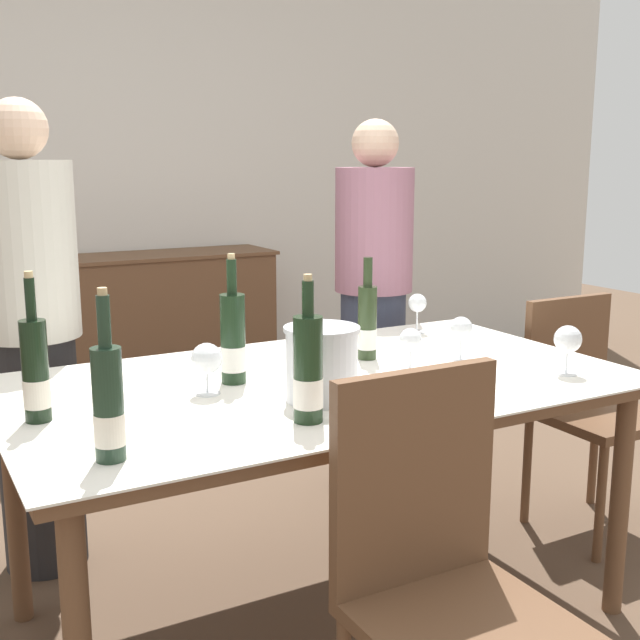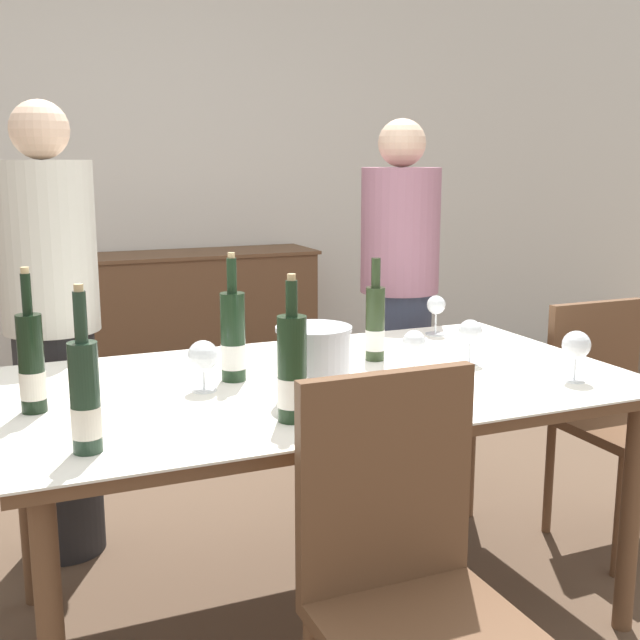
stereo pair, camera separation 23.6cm
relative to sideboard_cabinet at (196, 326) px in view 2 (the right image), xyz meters
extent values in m
plane|color=brown|center=(-0.25, -2.47, -0.44)|extent=(12.00, 12.00, 0.00)
cube|color=silver|center=(-0.25, 0.29, 0.96)|extent=(8.00, 0.10, 2.80)
cube|color=brown|center=(0.00, 0.00, -0.01)|extent=(1.40, 0.44, 0.86)
cube|color=brown|center=(0.00, 0.00, 0.43)|extent=(1.44, 0.46, 0.02)
cylinder|color=brown|center=(0.58, -2.90, -0.08)|extent=(0.06, 0.06, 0.73)
cylinder|color=brown|center=(-1.07, -2.04, -0.08)|extent=(0.06, 0.06, 0.73)
cylinder|color=brown|center=(0.58, -2.04, -0.08)|extent=(0.06, 0.06, 0.73)
cube|color=brown|center=(-0.25, -2.47, 0.31)|extent=(1.82, 1.03, 0.04)
cube|color=white|center=(-0.25, -2.47, 0.33)|extent=(1.85, 1.06, 0.01)
cylinder|color=silver|center=(-0.34, -2.66, 0.43)|extent=(0.20, 0.20, 0.20)
cylinder|color=silver|center=(-0.34, -2.66, 0.53)|extent=(0.21, 0.21, 0.01)
cylinder|color=black|center=(-0.46, -2.80, 0.47)|extent=(0.07, 0.07, 0.27)
cylinder|color=white|center=(-0.46, -2.80, 0.41)|extent=(0.08, 0.08, 0.08)
cylinder|color=black|center=(-0.46, -2.80, 0.64)|extent=(0.03, 0.03, 0.09)
cylinder|color=tan|center=(-0.46, -2.80, 0.70)|extent=(0.02, 0.02, 0.02)
cylinder|color=#28381E|center=(0.01, -2.33, 0.45)|extent=(0.06, 0.06, 0.24)
cylinder|color=white|center=(0.01, -2.33, 0.40)|extent=(0.06, 0.06, 0.07)
cylinder|color=#28381E|center=(0.01, -2.33, 0.62)|extent=(0.03, 0.03, 0.10)
cylinder|color=black|center=(-1.05, -2.47, 0.46)|extent=(0.07, 0.07, 0.26)
cylinder|color=silver|center=(-1.05, -2.47, 0.40)|extent=(0.07, 0.07, 0.07)
cylinder|color=black|center=(-1.05, -2.47, 0.64)|extent=(0.03, 0.03, 0.11)
cylinder|color=tan|center=(-1.05, -2.47, 0.70)|extent=(0.02, 0.02, 0.02)
cylinder|color=black|center=(-0.49, -2.38, 0.46)|extent=(0.07, 0.07, 0.26)
cylinder|color=white|center=(-0.49, -2.38, 0.41)|extent=(0.07, 0.07, 0.07)
cylinder|color=black|center=(-0.49, -2.38, 0.65)|extent=(0.03, 0.03, 0.10)
cylinder|color=tan|center=(-0.49, -2.38, 0.70)|extent=(0.02, 0.02, 0.02)
cylinder|color=#1E3323|center=(-0.96, -2.82, 0.46)|extent=(0.07, 0.07, 0.25)
cylinder|color=silver|center=(-0.96, -2.82, 0.40)|extent=(0.07, 0.07, 0.07)
cylinder|color=#1E3323|center=(-0.96, -2.82, 0.64)|extent=(0.03, 0.03, 0.11)
cylinder|color=tan|center=(-0.96, -2.82, 0.71)|extent=(0.02, 0.02, 0.02)
cylinder|color=white|center=(0.04, -2.53, 0.33)|extent=(0.06, 0.06, 0.00)
cylinder|color=white|center=(0.04, -2.53, 0.37)|extent=(0.01, 0.01, 0.07)
sphere|color=white|center=(0.04, -2.53, 0.43)|extent=(0.07, 0.07, 0.07)
cylinder|color=white|center=(0.44, -2.79, 0.33)|extent=(0.07, 0.07, 0.00)
cylinder|color=white|center=(0.44, -2.79, 0.37)|extent=(0.01, 0.01, 0.08)
sphere|color=white|center=(0.44, -2.79, 0.44)|extent=(0.08, 0.08, 0.08)
cylinder|color=white|center=(0.39, -2.07, 0.33)|extent=(0.07, 0.07, 0.00)
cylinder|color=white|center=(0.39, -2.07, 0.38)|extent=(0.01, 0.01, 0.08)
sphere|color=white|center=(0.39, -2.07, 0.45)|extent=(0.07, 0.07, 0.07)
cylinder|color=white|center=(-0.60, -2.46, 0.33)|extent=(0.07, 0.07, 0.00)
cylinder|color=white|center=(-0.60, -2.46, 0.37)|extent=(0.01, 0.01, 0.07)
sphere|color=white|center=(-0.60, -2.46, 0.43)|extent=(0.09, 0.09, 0.09)
cylinder|color=white|center=(0.27, -2.49, 0.33)|extent=(0.07, 0.07, 0.00)
cylinder|color=white|center=(0.27, -2.49, 0.37)|extent=(0.01, 0.01, 0.08)
sphere|color=white|center=(0.27, -2.49, 0.44)|extent=(0.08, 0.08, 0.08)
cylinder|color=brown|center=(0.79, -2.66, -0.22)|extent=(0.03, 0.03, 0.44)
cylinder|color=brown|center=(0.79, -2.29, -0.22)|extent=(0.03, 0.03, 0.44)
cylinder|color=brown|center=(1.16, -2.29, -0.22)|extent=(0.03, 0.03, 0.44)
cube|color=brown|center=(0.97, -2.47, 0.02)|extent=(0.42, 0.42, 0.04)
cube|color=brown|center=(0.97, -2.28, 0.24)|extent=(0.42, 0.04, 0.41)
cube|color=brown|center=(-0.36, -3.31, 0.02)|extent=(0.42, 0.42, 0.04)
cube|color=brown|center=(-0.36, -3.12, 0.28)|extent=(0.42, 0.04, 0.49)
cylinder|color=#262628|center=(-0.94, -1.70, -0.03)|extent=(0.28, 0.28, 0.83)
cylinder|color=beige|center=(-0.94, -1.70, 0.68)|extent=(0.33, 0.33, 0.59)
sphere|color=beige|center=(-0.94, -1.70, 1.07)|extent=(0.20, 0.20, 0.20)
cylinder|color=#383F56|center=(0.47, -1.65, -0.01)|extent=(0.28, 0.28, 0.87)
cylinder|color=#9E667A|center=(0.47, -1.65, 0.68)|extent=(0.33, 0.33, 0.52)
sphere|color=beige|center=(0.47, -1.65, 1.04)|extent=(0.20, 0.20, 0.20)
camera|label=1|loc=(-1.37, -4.50, 0.98)|focal=45.00mm
camera|label=2|loc=(-1.15, -4.60, 0.98)|focal=45.00mm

